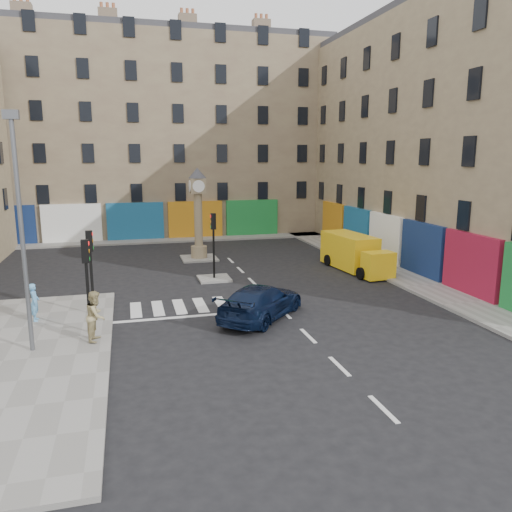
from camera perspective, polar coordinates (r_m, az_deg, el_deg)
name	(u,v)px	position (r m, az deg, el deg)	size (l,w,h in m)	color
ground	(292,320)	(21.79, 4.12, -7.33)	(120.00, 120.00, 0.00)	black
sidewalk_left	(3,363)	(19.32, -26.90, -10.84)	(7.00, 16.00, 0.15)	gray
sidewalk_right	(368,262)	(34.01, 12.64, -0.63)	(2.60, 30.00, 0.15)	gray
sidewalk_far	(161,240)	(42.38, -10.78, 1.78)	(32.00, 2.40, 0.15)	gray
island_near	(214,279)	(28.77, -4.80, -2.59)	(1.80, 1.80, 0.12)	gray
island_far	(199,258)	(34.56, -6.51, -0.26)	(2.40, 2.40, 0.12)	gray
building_right	(459,140)	(36.66, 22.20, 12.14)	(10.00, 30.00, 16.00)	#9D8A67
building_far	(153,139)	(47.63, -11.67, 12.96)	(32.00, 10.00, 17.00)	gray
traffic_light_left_near	(87,271)	(20.27, -18.80, -1.65)	(0.28, 0.22, 3.70)	black
traffic_light_left_far	(90,259)	(22.61, -18.40, -0.32)	(0.28, 0.22, 3.70)	black
traffic_light_island	(213,235)	(28.27, -4.88, 2.40)	(0.28, 0.22, 3.70)	black
lamp_post	(21,221)	(18.79, -25.30, 3.62)	(0.50, 0.25, 8.30)	#595B60
clock_pillar	(198,208)	(34.03, -6.64, 5.50)	(1.20, 1.20, 6.10)	#9D8A67
navy_sedan	(261,302)	(21.79, 0.57, -5.24)	(2.09, 5.15, 1.49)	black
yellow_van	(354,253)	(31.43, 11.16, 0.32)	(2.46, 6.09, 2.16)	yellow
pedestrian_blue	(35,302)	(22.97, -23.99, -4.84)	(0.59, 0.38, 1.61)	#5FA4D9
pedestrian_tan	(96,316)	(19.71, -17.83, -6.52)	(0.93, 0.72, 1.91)	tan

